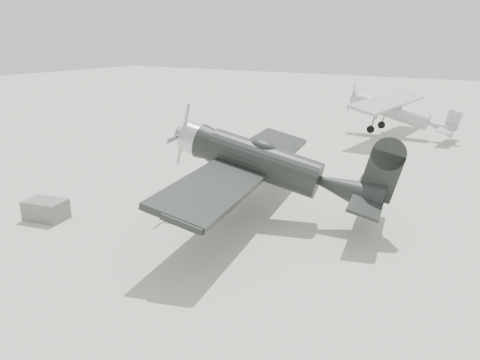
{
  "coord_description": "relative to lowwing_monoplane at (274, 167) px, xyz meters",
  "views": [
    {
      "loc": [
        11.37,
        -15.02,
        7.94
      ],
      "look_at": [
        0.65,
        2.67,
        1.5
      ],
      "focal_mm": 35.0,
      "sensor_mm": 36.0,
      "label": 1
    }
  ],
  "objects": [
    {
      "name": "highwing_monoplane",
      "position": [
        0.36,
        21.03,
        -0.17
      ],
      "size": [
        8.87,
        12.48,
        3.53
      ],
      "rotation": [
        0.0,
        0.23,
        -0.09
      ],
      "color": "#929497",
      "rests_on": "ground"
    },
    {
      "name": "ground",
      "position": [
        -2.36,
        -2.73,
        -2.38
      ],
      "size": [
        160.0,
        160.0,
        0.0
      ],
      "primitive_type": "plane",
      "color": "#ADA999",
      "rests_on": "ground"
    },
    {
      "name": "equipment_block",
      "position": [
        -8.57,
        -5.52,
        -1.93
      ],
      "size": [
        1.99,
        1.47,
        0.9
      ],
      "primitive_type": "cube",
      "rotation": [
        0.0,
        0.0,
        0.21
      ],
      "color": "#63605C",
      "rests_on": "ground"
    },
    {
      "name": "lowwing_monoplane",
      "position": [
        0.0,
        0.0,
        0.0
      ],
      "size": [
        10.07,
        14.0,
        4.49
      ],
      "rotation": [
        0.0,
        0.24,
        0.18
      ],
      "color": "black",
      "rests_on": "ground"
    }
  ]
}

